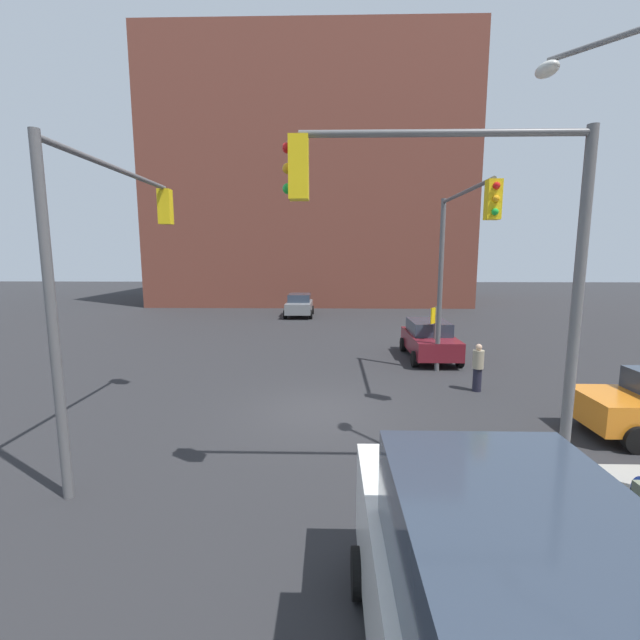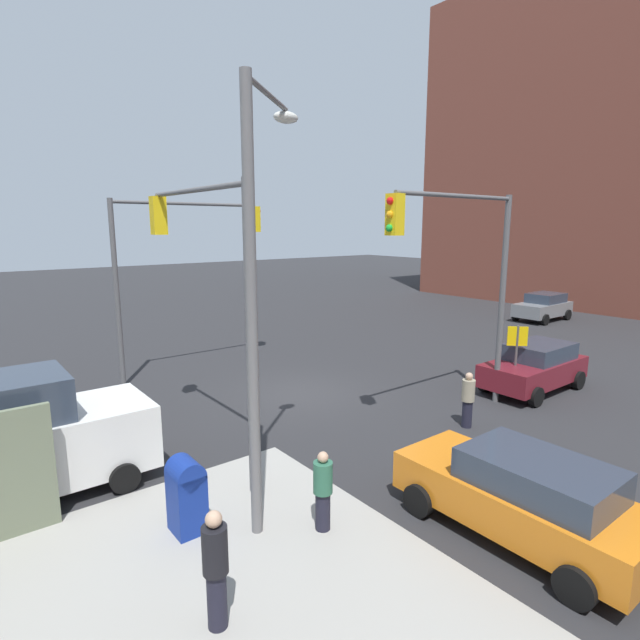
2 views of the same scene
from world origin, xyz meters
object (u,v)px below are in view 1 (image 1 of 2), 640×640
object	(u,v)px
traffic_signal_ne_corner	(466,246)
traffic_signal_nw_corner	(457,250)
traffic_signal_se_corner	(112,246)
sedan_gray	(299,305)
coupe_maroon	(429,339)
pedestrian_crossing	(478,367)

from	to	relation	value
traffic_signal_ne_corner	traffic_signal_nw_corner	bearing A→B (deg)	164.82
traffic_signal_se_corner	traffic_signal_ne_corner	world-z (taller)	same
traffic_signal_ne_corner	sedan_gray	bearing A→B (deg)	-169.27
coupe_maroon	traffic_signal_se_corner	bearing A→B (deg)	-46.16
traffic_signal_nw_corner	coupe_maroon	size ratio (longest dim) A/B	1.58
traffic_signal_nw_corner	sedan_gray	world-z (taller)	traffic_signal_nw_corner
traffic_signal_nw_corner	pedestrian_crossing	size ratio (longest dim) A/B	4.09
sedan_gray	pedestrian_crossing	size ratio (longest dim) A/B	2.44
traffic_signal_se_corner	pedestrian_crossing	distance (m)	11.26
traffic_signal_nw_corner	traffic_signal_ne_corner	world-z (taller)	same
traffic_signal_nw_corner	traffic_signal_se_corner	bearing A→B (deg)	-62.19
traffic_signal_ne_corner	coupe_maroon	bearing A→B (deg)	169.47
traffic_signal_ne_corner	pedestrian_crossing	world-z (taller)	traffic_signal_ne_corner
traffic_signal_se_corner	traffic_signal_ne_corner	size ratio (longest dim) A/B	1.00
traffic_signal_nw_corner	coupe_maroon	bearing A→B (deg)	177.85
traffic_signal_ne_corner	sedan_gray	distance (m)	24.56
traffic_signal_ne_corner	coupe_maroon	size ratio (longest dim) A/B	1.58
pedestrian_crossing	traffic_signal_ne_corner	bearing A→B (deg)	-57.85
sedan_gray	pedestrian_crossing	world-z (taller)	sedan_gray
traffic_signal_nw_corner	traffic_signal_ne_corner	xyz separation A→B (m)	(7.01, -1.90, -0.01)
pedestrian_crossing	traffic_signal_se_corner	bearing A→B (deg)	-102.42
traffic_signal_ne_corner	coupe_maroon	xyz separation A→B (m)	(-11.05, 2.05, -3.76)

